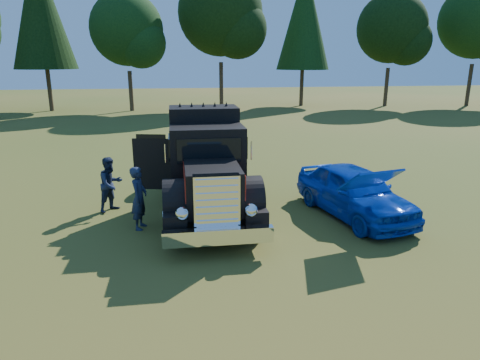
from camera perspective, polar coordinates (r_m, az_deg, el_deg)
name	(u,v)px	position (r m, az deg, el deg)	size (l,w,h in m)	color
ground	(189,248)	(10.47, -6.75, -9.04)	(120.00, 120.00, 0.00)	#2E4D16
treeline	(160,16)	(37.44, -10.58, 20.71)	(72.97, 24.04, 13.84)	#2D2116
diamond_t_truck	(206,169)	(12.60, -4.50, 1.50)	(3.36, 7.16, 3.00)	black
hotrod_coupe	(354,191)	(12.67, 14.99, -1.48)	(2.61, 4.55, 1.89)	#1808AF
spectator_near	(139,198)	(11.60, -13.31, -2.36)	(0.62, 0.41, 1.70)	#1F344A
spectator_far	(111,184)	(13.20, -16.84, -0.54)	(0.80, 0.62, 1.64)	#1F234A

